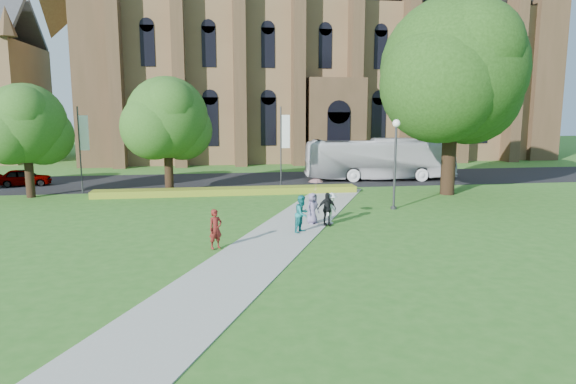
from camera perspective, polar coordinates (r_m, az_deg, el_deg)
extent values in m
plane|color=#2D681F|center=(22.87, -0.53, -5.56)|extent=(160.00, 160.00, 0.00)
cube|color=black|center=(42.41, -4.35, 1.31)|extent=(160.00, 10.00, 0.02)
cube|color=#B2B2A8|center=(23.83, -0.87, -4.91)|extent=(15.58, 28.54, 0.04)
cube|color=gold|center=(35.56, -6.74, 0.09)|extent=(18.00, 1.40, 0.45)
cube|color=brown|center=(63.32, 3.38, 11.64)|extent=(52.00, 16.00, 17.00)
cube|color=brown|center=(56.25, -20.89, 13.40)|extent=(3.50, 3.50, 21.00)
cube|color=brown|center=(66.71, 26.36, 12.31)|extent=(3.50, 3.50, 21.00)
cube|color=brown|center=(54.51, 5.33, 7.79)|extent=(6.00, 2.50, 9.00)
cylinder|color=#38383D|center=(30.51, 11.79, 2.56)|extent=(0.14, 0.14, 4.80)
sphere|color=white|center=(30.32, 11.95, 7.49)|extent=(0.44, 0.44, 0.44)
cylinder|color=#38383D|center=(30.86, 11.65, -1.73)|extent=(0.36, 0.36, 0.15)
cylinder|color=#332114|center=(36.72, 17.48, 4.85)|extent=(0.96, 0.96, 6.60)
sphere|color=#1C3C10|center=(36.72, 17.87, 12.80)|extent=(9.60, 9.60, 9.60)
cylinder|color=#332114|center=(38.01, -26.83, 2.33)|extent=(0.56, 0.56, 3.85)
sphere|color=#295419|center=(37.82, -27.16, 6.80)|extent=(5.20, 5.20, 5.20)
cylinder|color=#332114|center=(36.70, -13.13, 3.09)|extent=(0.60, 0.60, 4.12)
sphere|color=#295419|center=(36.51, -13.31, 8.07)|extent=(5.60, 5.60, 5.60)
cylinder|color=#38383D|center=(37.55, -0.79, 4.90)|extent=(0.10, 0.10, 6.00)
cube|color=white|center=(37.53, -0.27, 6.73)|extent=(0.60, 0.02, 2.40)
cylinder|color=#38383D|center=(38.25, -22.12, 4.30)|extent=(0.10, 0.10, 6.00)
cube|color=white|center=(38.10, -21.71, 6.12)|extent=(0.60, 0.02, 2.40)
imported|color=silver|center=(43.03, 10.08, 3.61)|extent=(12.43, 3.86, 3.41)
imported|color=gray|center=(43.99, -27.27, 1.46)|extent=(4.01, 2.05, 1.31)
imported|color=maroon|center=(21.70, -8.06, -4.08)|extent=(0.73, 0.66, 1.68)
imported|color=#197B7E|center=(24.30, 1.56, -2.43)|extent=(1.08, 1.09, 1.78)
imported|color=white|center=(26.16, 4.82, -1.82)|extent=(1.07, 1.19, 1.60)
imported|color=black|center=(25.85, 4.34, -1.87)|extent=(1.02, 0.54, 1.67)
imported|color=slate|center=(26.16, 2.75, -1.82)|extent=(0.92, 0.84, 1.58)
imported|color=#C48A94|center=(26.10, 3.11, 0.62)|extent=(0.91, 0.91, 0.63)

